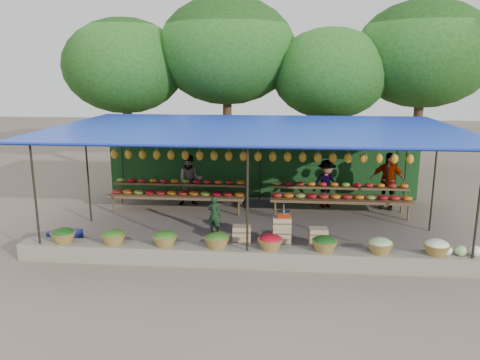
# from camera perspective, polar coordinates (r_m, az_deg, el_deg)

# --- Properties ---
(ground) EXTENTS (60.00, 60.00, 0.00)m
(ground) POSITION_cam_1_polar(r_m,az_deg,el_deg) (13.33, 1.83, -5.58)
(ground) COLOR #66594B
(ground) RESTS_ON ground
(stone_curb) EXTENTS (10.60, 0.55, 0.40)m
(stone_curb) POSITION_cam_1_polar(r_m,az_deg,el_deg) (10.69, 0.95, -9.30)
(stone_curb) COLOR #696254
(stone_curb) RESTS_ON ground
(stall_canopy) EXTENTS (10.80, 6.60, 2.82)m
(stall_canopy) POSITION_cam_1_polar(r_m,az_deg,el_deg) (12.80, 1.93, 5.91)
(stall_canopy) COLOR black
(stall_canopy) RESTS_ON ground
(produce_baskets) EXTENTS (8.98, 0.58, 0.34)m
(produce_baskets) POSITION_cam_1_polar(r_m,az_deg,el_deg) (10.57, 0.41, -7.46)
(produce_baskets) COLOR brown
(produce_baskets) RESTS_ON stone_curb
(netting_backdrop) EXTENTS (10.60, 0.06, 2.50)m
(netting_backdrop) POSITION_cam_1_polar(r_m,az_deg,el_deg) (16.06, 2.53, 2.27)
(netting_backdrop) COLOR #1C4F1F
(netting_backdrop) RESTS_ON ground
(tree_row) EXTENTS (16.51, 5.50, 7.12)m
(tree_row) POSITION_cam_1_polar(r_m,az_deg,el_deg) (18.69, 4.67, 14.43)
(tree_row) COLOR #3A2015
(tree_row) RESTS_ON ground
(fruit_table_left) EXTENTS (4.21, 0.95, 0.93)m
(fruit_table_left) POSITION_cam_1_polar(r_m,az_deg,el_deg) (14.78, -7.53, -1.35)
(fruit_table_left) COLOR #4D331F
(fruit_table_left) RESTS_ON ground
(fruit_table_right) EXTENTS (4.21, 0.95, 0.93)m
(fruit_table_right) POSITION_cam_1_polar(r_m,az_deg,el_deg) (14.54, 12.08, -1.77)
(fruit_table_right) COLOR #4D331F
(fruit_table_right) RESTS_ON ground
(crate_counter) EXTENTS (2.37, 0.37, 0.77)m
(crate_counter) POSITION_cam_1_polar(r_m,az_deg,el_deg) (11.75, 4.97, -6.66)
(crate_counter) COLOR #9F8B5A
(crate_counter) RESTS_ON ground
(weighing_scale) EXTENTS (0.32, 0.32, 0.34)m
(weighing_scale) POSITION_cam_1_polar(r_m,az_deg,el_deg) (11.58, 5.34, -4.15)
(weighing_scale) COLOR #B72E0E
(weighing_scale) RESTS_ON crate_counter
(vendor_seated) EXTENTS (0.43, 0.34, 1.03)m
(vendor_seated) POSITION_cam_1_polar(r_m,az_deg,el_deg) (12.61, -3.15, -4.25)
(vendor_seated) COLOR #18361A
(vendor_seated) RESTS_ON ground
(customer_left) EXTENTS (0.89, 0.75, 1.65)m
(customer_left) POSITION_cam_1_polar(r_m,az_deg,el_deg) (15.22, -6.08, -0.04)
(customer_left) COLOR slate
(customer_left) RESTS_ON ground
(customer_mid) EXTENTS (1.14, 0.91, 1.55)m
(customer_mid) POSITION_cam_1_polar(r_m,az_deg,el_deg) (15.14, 10.47, -0.46)
(customer_mid) COLOR slate
(customer_mid) RESTS_ON ground
(customer_right) EXTENTS (1.15, 0.78, 1.81)m
(customer_right) POSITION_cam_1_polar(r_m,az_deg,el_deg) (15.45, 17.54, -0.08)
(customer_right) COLOR slate
(customer_right) RESTS_ON ground
(blue_crate_front) EXTENTS (0.61, 0.51, 0.31)m
(blue_crate_front) POSITION_cam_1_polar(r_m,az_deg,el_deg) (12.79, -21.13, -6.60)
(blue_crate_front) COLOR navy
(blue_crate_front) RESTS_ON ground
(blue_crate_back) EXTENTS (0.59, 0.45, 0.33)m
(blue_crate_back) POSITION_cam_1_polar(r_m,az_deg,el_deg) (12.74, -20.09, -6.53)
(blue_crate_back) COLOR navy
(blue_crate_back) RESTS_ON ground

